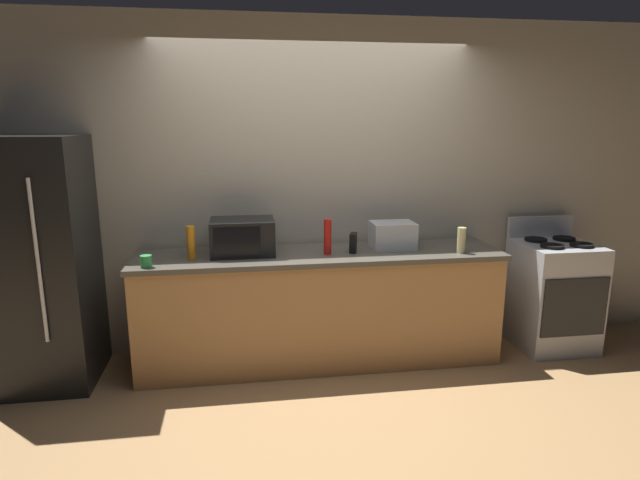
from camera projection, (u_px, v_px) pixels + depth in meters
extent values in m
plane|color=#A87F51|center=(328.00, 384.00, 3.90)|extent=(8.00, 8.00, 0.00)
cube|color=#B2A893|center=(313.00, 188.00, 4.38)|extent=(6.40, 0.10, 2.70)
cube|color=#B27F4C|center=(320.00, 310.00, 4.19)|extent=(2.80, 0.60, 0.86)
cube|color=#514C42|center=(320.00, 255.00, 4.09)|extent=(2.84, 0.64, 0.04)
cube|color=black|center=(38.00, 263.00, 3.79)|extent=(0.72, 0.70, 1.80)
cylinder|color=silver|center=(38.00, 262.00, 3.43)|extent=(0.02, 0.02, 1.10)
cube|color=#B7BABF|center=(553.00, 295.00, 4.48)|extent=(0.60, 0.60, 0.90)
cube|color=black|center=(575.00, 308.00, 4.19)|extent=(0.55, 0.02, 0.48)
cube|color=#B7BABF|center=(540.00, 226.00, 4.63)|extent=(0.60, 0.04, 0.18)
cylinder|color=black|center=(552.00, 246.00, 4.25)|extent=(0.18, 0.18, 0.02)
cylinder|color=black|center=(582.00, 245.00, 4.28)|extent=(0.18, 0.18, 0.02)
cylinder|color=black|center=(536.00, 240.00, 4.48)|extent=(0.18, 0.18, 0.02)
cylinder|color=black|center=(564.00, 239.00, 4.52)|extent=(0.18, 0.18, 0.02)
cube|color=black|center=(242.00, 237.00, 4.02)|extent=(0.48, 0.34, 0.27)
cube|color=black|center=(237.00, 242.00, 3.85)|extent=(0.34, 0.01, 0.21)
cube|color=#B7BABF|center=(392.00, 235.00, 4.21)|extent=(0.34, 0.26, 0.21)
cube|color=black|center=(353.00, 243.00, 4.09)|extent=(0.08, 0.12, 0.15)
cylinder|color=beige|center=(461.00, 240.00, 4.07)|extent=(0.07, 0.07, 0.20)
cylinder|color=orange|center=(191.00, 243.00, 3.88)|extent=(0.06, 0.06, 0.25)
cylinder|color=red|center=(328.00, 237.00, 4.01)|extent=(0.06, 0.06, 0.27)
cylinder|color=#2D8C47|center=(146.00, 261.00, 3.67)|extent=(0.08, 0.08, 0.09)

